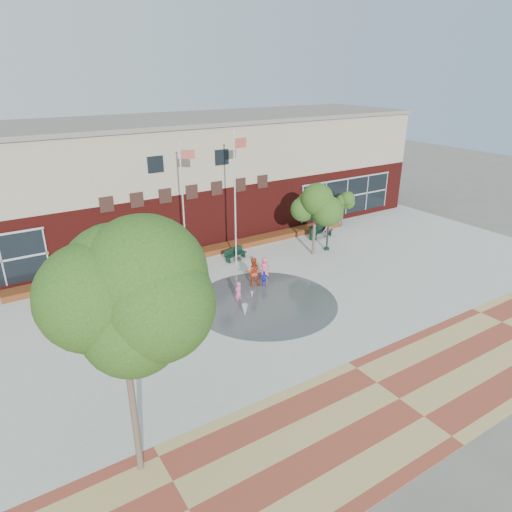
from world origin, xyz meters
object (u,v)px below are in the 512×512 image
trash_can (313,233)px  bench_left (160,285)px  child_splash (238,293)px  tree_big_left (122,320)px  flagpole_right (236,192)px  flagpole_left (184,202)px

trash_can → bench_left: bearing=-172.2°
bench_left → child_splash: (3.14, -4.17, 0.40)m
trash_can → tree_big_left: tree_big_left is taller
flagpole_right → child_splash: flagpole_right is taller
flagpole_right → bench_left: 7.84m
bench_left → flagpole_right: bearing=26.2°
flagpole_left → flagpole_right: flagpole_right is taller
flagpole_left → trash_can: flagpole_left is taller
flagpole_left → trash_can: 11.63m
flagpole_right → trash_can: size_ratio=8.61×
flagpole_right → child_splash: (-2.96, -5.26, -4.40)m
flagpole_left → child_splash: bearing=-64.9°
flagpole_right → tree_big_left: (-11.82, -13.70, 0.72)m
tree_big_left → child_splash: tree_big_left is taller
bench_left → trash_can: trash_can is taller
flagpole_right → child_splash: 7.47m
child_splash → tree_big_left: bearing=28.8°
tree_big_left → flagpole_right: bearing=49.2°
flagpole_left → child_splash: size_ratio=6.29×
flagpole_right → trash_can: 8.80m
bench_left → trash_can: 13.74m
trash_can → flagpole_left: bearing=179.0°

